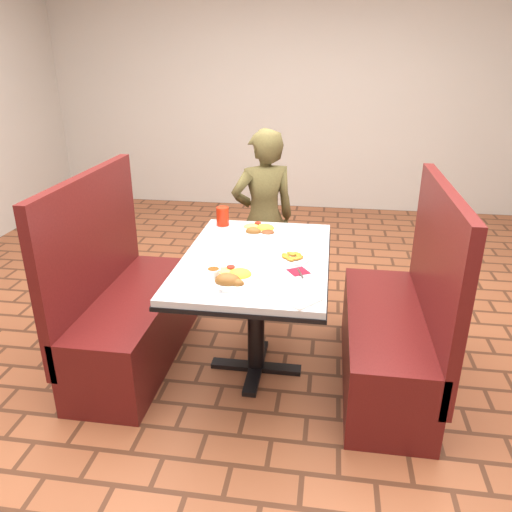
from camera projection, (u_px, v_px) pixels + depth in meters
The scene contains 15 objects.
room at pixel (256, 27), 2.33m from camera, with size 7.00×7.04×2.82m.
dining_table at pixel (256, 272), 2.81m from camera, with size 0.81×1.21×0.75m.
booth_bench_left at pixel (127, 312), 3.05m from camera, with size 0.47×1.20×1.17m.
booth_bench_right at pixel (395, 333), 2.83m from camera, with size 0.47×1.20×1.17m.
diner_person at pixel (264, 219), 3.68m from camera, with size 0.48×0.32×1.32m, color brown.
near_dinner_plate at pixel (231, 275), 2.47m from camera, with size 0.29×0.29×0.09m.
far_dinner_plate at pixel (260, 228), 3.13m from camera, with size 0.28×0.28×0.07m.
plantain_plate at pixel (292, 258), 2.72m from camera, with size 0.19×0.19×0.03m.
maroon_napkin at pixel (298, 271), 2.58m from camera, with size 0.09×0.09×0.00m, color maroon.
spoon_utensil at pixel (300, 274), 2.54m from camera, with size 0.01×0.12×0.00m, color silver.
red_tumbler at pixel (223, 216), 3.24m from camera, with size 0.08×0.08×0.12m, color red.
paper_napkin at pixel (295, 297), 2.30m from camera, with size 0.21×0.15×0.01m, color white.
knife_utensil at pixel (222, 283), 2.42m from camera, with size 0.01×0.18×0.00m, color silver.
fork_utensil at pixel (227, 282), 2.43m from camera, with size 0.01×0.17×0.00m, color silver.
lettuce_shreds at pixel (265, 252), 2.82m from camera, with size 0.28×0.32×0.00m, color #90C44E, non-canonical shape.
Camera 1 is at (0.38, -2.54, 1.81)m, focal length 35.00 mm.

